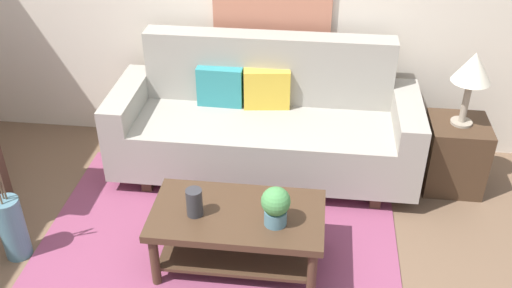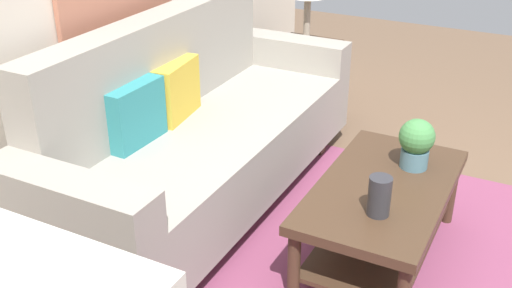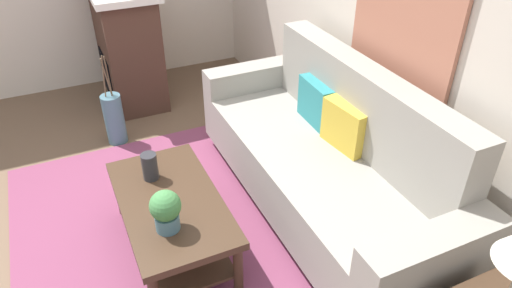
% 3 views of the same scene
% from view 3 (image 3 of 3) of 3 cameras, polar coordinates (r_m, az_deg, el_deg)
% --- Properties ---
extents(ground_plane, '(9.31, 9.31, 0.00)m').
position_cam_3_polar(ground_plane, '(3.34, -17.75, -12.40)').
color(ground_plane, brown).
extents(wall_back, '(5.31, 0.10, 2.70)m').
position_cam_3_polar(wall_back, '(3.32, 15.99, 15.44)').
color(wall_back, beige).
rests_on(wall_back, ground_plane).
extents(area_rug, '(2.46, 2.18, 0.01)m').
position_cam_3_polar(area_rug, '(3.38, -9.36, -10.18)').
color(area_rug, '#843D5B').
rests_on(area_rug, ground_plane).
extents(couch, '(2.36, 0.84, 1.08)m').
position_cam_3_polar(couch, '(3.27, 8.58, -2.04)').
color(couch, gray).
rests_on(couch, ground_plane).
extents(throw_pillow_teal, '(0.36, 0.13, 0.32)m').
position_cam_3_polar(throw_pillow_teal, '(3.46, 7.43, 5.08)').
color(throw_pillow_teal, teal).
rests_on(throw_pillow_teal, couch).
extents(throw_pillow_mustard, '(0.37, 0.16, 0.32)m').
position_cam_3_polar(throw_pillow_mustard, '(3.20, 10.84, 2.14)').
color(throw_pillow_mustard, gold).
rests_on(throw_pillow_mustard, couch).
extents(coffee_table, '(1.10, 0.60, 0.43)m').
position_cam_3_polar(coffee_table, '(3.04, -10.30, -8.32)').
color(coffee_table, '#422D1E').
rests_on(coffee_table, ground_plane).
extents(tabletop_vase, '(0.10, 0.10, 0.19)m').
position_cam_3_polar(tabletop_vase, '(3.10, -12.88, -2.70)').
color(tabletop_vase, '#2D2D33').
rests_on(tabletop_vase, coffee_table).
extents(potted_plant_tabletop, '(0.18, 0.18, 0.26)m').
position_cam_3_polar(potted_plant_tabletop, '(2.68, -11.00, -7.92)').
color(potted_plant_tabletop, slate).
rests_on(potted_plant_tabletop, coffee_table).
extents(fireplace, '(1.02, 0.58, 1.16)m').
position_cam_3_polar(fireplace, '(4.88, -15.43, 11.65)').
color(fireplace, '#472D23').
rests_on(fireplace, ground_plane).
extents(floor_vase, '(0.17, 0.17, 0.46)m').
position_cam_3_polar(floor_vase, '(4.29, -16.97, 2.94)').
color(floor_vase, slate).
rests_on(floor_vase, ground_plane).
extents(floor_vase_branch_a, '(0.04, 0.05, 0.36)m').
position_cam_3_polar(floor_vase_branch_a, '(4.09, -17.86, 7.75)').
color(floor_vase_branch_a, brown).
rests_on(floor_vase_branch_a, floor_vase).
extents(floor_vase_branch_b, '(0.02, 0.02, 0.36)m').
position_cam_3_polar(floor_vase_branch_b, '(4.12, -17.69, 7.96)').
color(floor_vase_branch_b, brown).
rests_on(floor_vase_branch_b, floor_vase).
extents(floor_vase_branch_c, '(0.04, 0.04, 0.36)m').
position_cam_3_polar(floor_vase_branch_c, '(4.11, -18.17, 7.85)').
color(floor_vase_branch_c, brown).
rests_on(floor_vase_branch_c, floor_vase).
extents(framed_painting, '(0.94, 0.03, 0.85)m').
position_cam_3_polar(framed_painting, '(3.09, 17.77, 15.34)').
color(framed_painting, '#B77056').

